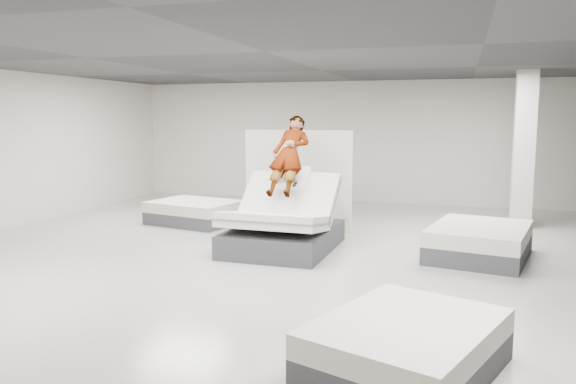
# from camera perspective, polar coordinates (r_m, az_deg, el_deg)

# --- Properties ---
(room) EXTENTS (14.00, 14.04, 3.20)m
(room) POSITION_cam_1_polar(r_m,az_deg,el_deg) (8.33, -2.35, 3.04)
(room) COLOR #B4B2AA
(room) RESTS_ON ground
(hero_bed) EXTENTS (1.72, 2.24, 1.40)m
(hero_bed) POSITION_cam_1_polar(r_m,az_deg,el_deg) (9.60, -0.51, -3.44)
(hero_bed) COLOR #3E3F44
(hero_bed) RESTS_ON floor
(person) EXTENTS (0.65, 1.56, 1.37)m
(person) POSITION_cam_1_polar(r_m,az_deg,el_deg) (9.78, 0.11, 2.23)
(person) COLOR slate
(person) RESTS_ON hero_bed
(remote) EXTENTS (0.05, 0.14, 0.08)m
(remote) POSITION_cam_1_polar(r_m,az_deg,el_deg) (9.40, 0.71, 0.79)
(remote) COLOR black
(remote) RESTS_ON person
(divider_panel) EXTENTS (2.21, 0.17, 2.00)m
(divider_panel) POSITION_cam_1_polar(r_m,az_deg,el_deg) (11.23, 0.97, 1.18)
(divider_panel) COLOR silver
(divider_panel) RESTS_ON floor
(flat_bed_right_far) EXTENTS (1.77, 2.15, 0.52)m
(flat_bed_right_far) POSITION_cam_1_polar(r_m,az_deg,el_deg) (9.63, 18.86, -4.80)
(flat_bed_right_far) COLOR #3E3F44
(flat_bed_right_far) RESTS_ON floor
(flat_bed_right_near) EXTENTS (1.87, 2.13, 0.49)m
(flat_bed_right_near) POSITION_cam_1_polar(r_m,az_deg,el_deg) (5.26, 11.97, -15.16)
(flat_bed_right_near) COLOR #3E3F44
(flat_bed_right_near) RESTS_ON floor
(flat_bed_left_far) EXTENTS (1.99, 1.66, 0.48)m
(flat_bed_left_far) POSITION_cam_1_polar(r_m,az_deg,el_deg) (12.17, -9.49, -2.04)
(flat_bed_left_far) COLOR #3E3F44
(flat_bed_left_far) RESTS_ON floor
(column) EXTENTS (0.40, 0.40, 3.20)m
(column) POSITION_cam_1_polar(r_m,az_deg,el_deg) (12.41, 22.83, 3.97)
(column) COLOR silver
(column) RESTS_ON floor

